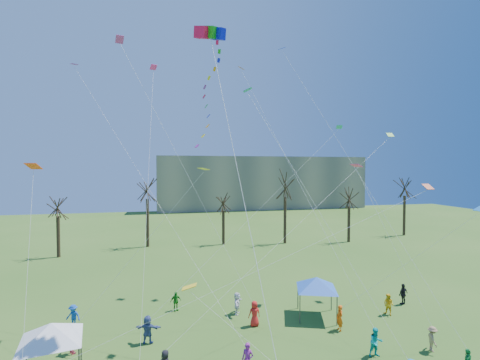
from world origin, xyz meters
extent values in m
cube|color=gray|center=(22.00, 82.00, 7.50)|extent=(60.00, 14.00, 15.00)
cylinder|color=black|center=(-19.42, 34.23, 2.70)|extent=(0.44, 0.44, 5.39)
cylinder|color=black|center=(-8.30, 37.74, 3.56)|extent=(0.44, 0.44, 7.13)
cylinder|color=black|center=(2.96, 36.82, 2.59)|extent=(0.44, 0.44, 5.18)
cylinder|color=black|center=(12.44, 35.52, 3.60)|extent=(0.44, 0.44, 7.20)
cylinder|color=black|center=(22.66, 34.26, 2.82)|extent=(0.44, 0.44, 5.63)
cylinder|color=black|center=(34.89, 36.94, 3.46)|extent=(0.44, 0.44, 6.91)
cube|color=#F0113F|center=(-3.43, 6.75, 19.71)|extent=(0.93, 1.07, 0.91)
cube|color=#179E15|center=(-2.93, 6.75, 19.71)|extent=(0.93, 1.07, 0.91)
cube|color=#1116D5|center=(-2.44, 6.75, 19.71)|extent=(0.93, 1.07, 0.91)
cylinder|color=white|center=(-2.11, 1.84, 10.68)|extent=(0.02, 0.02, 19.51)
cylinder|color=#3F3F44|center=(-13.38, 7.44, 1.14)|extent=(0.09, 0.09, 2.27)
cylinder|color=#3F3F44|center=(-10.63, 8.00, 1.14)|extent=(0.09, 0.09, 2.27)
pyramid|color=white|center=(-11.73, 6.34, 2.76)|extent=(4.24, 4.24, 0.97)
cylinder|color=#3F3F44|center=(4.19, 9.80, 1.09)|extent=(0.09, 0.09, 2.19)
cylinder|color=#3F3F44|center=(6.75, 8.91, 1.09)|extent=(0.09, 0.09, 2.19)
cylinder|color=#3F3F44|center=(5.08, 12.36, 1.09)|extent=(0.09, 0.09, 2.19)
cylinder|color=#3F3F44|center=(7.64, 11.47, 1.09)|extent=(0.09, 0.09, 2.19)
pyramid|color=blue|center=(5.92, 10.63, 2.66)|extent=(3.94, 3.94, 0.94)
imported|color=#8B2285|center=(-1.16, 4.47, 0.93)|extent=(0.81, 0.74, 1.86)
imported|color=#0CB3B1|center=(7.07, 4.65, 0.89)|extent=(0.92, 0.74, 1.78)
imported|color=#A07F57|center=(10.95, 4.41, 0.79)|extent=(0.91, 1.16, 1.58)
imported|color=#C6425A|center=(-11.40, 9.02, 0.81)|extent=(0.88, 0.99, 1.61)
imported|color=#435491|center=(-6.83, 9.35, 0.93)|extent=(1.80, 0.93, 1.85)
imported|color=red|center=(0.76, 10.17, 0.92)|extent=(0.95, 0.67, 1.84)
imported|color=#FF5B0D|center=(6.55, 8.16, 0.91)|extent=(0.46, 0.68, 1.82)
imported|color=yellow|center=(11.63, 9.61, 0.84)|extent=(0.93, 1.01, 1.68)
imported|color=#164AB0|center=(-12.27, 12.81, 0.84)|extent=(1.23, 0.97, 1.67)
imported|color=#1E871D|center=(-4.86, 14.12, 0.78)|extent=(0.99, 0.66, 1.56)
imported|color=white|center=(-0.07, 12.42, 0.87)|extent=(1.10, 1.68, 1.74)
imported|color=black|center=(14.23, 11.20, 0.89)|extent=(1.12, 0.70, 1.77)
cube|color=#FF3F0D|center=(-12.36, 6.17, 11.77)|extent=(0.69, 0.82, 0.33)
cylinder|color=white|center=(-11.90, 3.81, 6.53)|extent=(0.01, 0.01, 11.16)
cube|color=#FA29B6|center=(-6.43, 13.30, 19.40)|extent=(0.60, 0.67, 0.28)
cylinder|color=white|center=(-6.64, 7.65, 10.35)|extent=(0.01, 0.01, 20.99)
cube|color=yellow|center=(-4.48, 2.92, 5.87)|extent=(0.78, 0.66, 0.24)
cylinder|color=white|center=(-1.91, 1.65, 3.59)|extent=(0.01, 0.01, 7.10)
cube|color=teal|center=(0.13, 9.78, 17.21)|extent=(0.74, 0.67, 0.30)
cylinder|color=white|center=(3.43, 5.49, 9.25)|extent=(0.01, 0.01, 18.92)
cube|color=#293BEA|center=(5.91, 18.86, 23.70)|extent=(0.80, 0.75, 0.31)
cylinder|color=white|center=(8.36, 10.29, 12.50)|extent=(0.01, 0.01, 28.32)
cube|color=red|center=(11.01, 5.10, 10.47)|extent=(0.56, 0.64, 0.36)
cylinder|color=white|center=(-0.13, 5.04, 5.88)|extent=(0.01, 0.01, 23.95)
cube|color=#5EC72E|center=(15.20, 14.56, 14.83)|extent=(0.70, 0.76, 0.44)
cylinder|color=white|center=(4.76, 9.93, 8.07)|extent=(0.01, 0.01, 26.35)
cube|color=purple|center=(-13.56, 19.56, 21.04)|extent=(0.83, 0.92, 0.16)
cylinder|color=white|center=(-7.36, 12.02, 11.17)|extent=(0.01, 0.01, 27.48)
cube|color=orange|center=(1.87, 19.57, 21.68)|extent=(0.74, 0.71, 0.34)
cylinder|color=white|center=(4.47, 12.11, 11.49)|extent=(0.01, 0.01, 25.47)
cube|color=#F22888|center=(6.55, 6.24, 11.85)|extent=(0.92, 0.87, 0.20)
cylinder|color=white|center=(8.75, 5.32, 6.57)|extent=(0.01, 0.01, 11.21)
cube|color=yellow|center=(-3.15, 8.54, 11.62)|extent=(0.83, 0.78, 0.15)
cylinder|color=white|center=(-7.27, 8.78, 6.46)|extent=(0.01, 0.01, 12.91)
cube|color=#1799AF|center=(10.16, 15.01, 15.49)|extent=(0.75, 0.82, 0.27)
cylinder|color=white|center=(1.67, 12.18, 8.40)|extent=(0.01, 0.01, 22.60)
cube|color=#B233A6|center=(-8.98, 14.18, 21.61)|extent=(0.75, 0.82, 0.43)
cylinder|color=white|center=(-4.11, 12.17, 11.46)|extent=(0.01, 0.01, 22.52)
cylinder|color=white|center=(9.33, 5.20, 5.36)|extent=(0.01, 0.01, 11.19)
camera|label=1|loc=(-5.54, -13.33, 11.66)|focal=25.00mm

